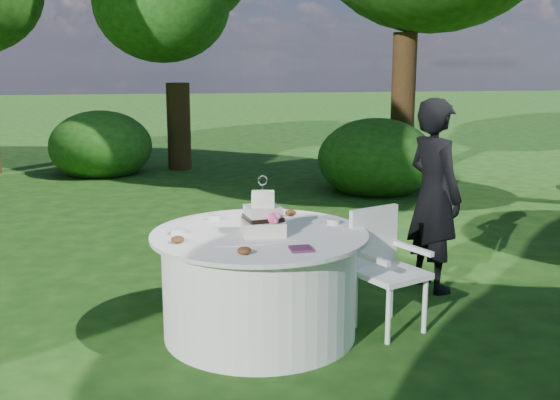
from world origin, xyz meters
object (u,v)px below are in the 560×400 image
object	(u,v)px
chair	(383,260)
table	(260,283)
cake	(263,218)
napkins	(301,249)
guest	(434,195)

from	to	relation	value
chair	table	bearing A→B (deg)	177.01
cake	napkins	bearing A→B (deg)	-70.01
napkins	guest	xyz separation A→B (m)	(1.45, 1.21, 0.06)
napkins	cake	bearing A→B (deg)	109.99
guest	cake	distance (m)	1.78
guest	table	world-z (taller)	guest
napkins	table	xyz separation A→B (m)	(-0.19, 0.51, -0.39)
table	cake	bearing A→B (deg)	-63.59
cake	guest	bearing A→B (deg)	24.66
table	cake	world-z (taller)	cake
napkins	guest	world-z (taller)	guest
napkins	cake	world-z (taller)	cake
guest	table	size ratio (longest dim) A/B	1.07
napkins	table	distance (m)	0.67
guest	cake	xyz separation A→B (m)	(-1.62, -0.74, 0.05)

